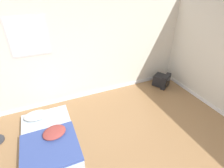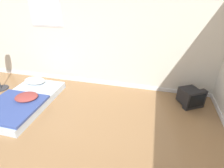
% 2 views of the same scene
% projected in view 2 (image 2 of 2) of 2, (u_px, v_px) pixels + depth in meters
% --- Properties ---
extents(wall_back, '(8.11, 0.08, 2.60)m').
position_uv_depth(wall_back, '(91.00, 33.00, 4.01)').
color(wall_back, silver).
rests_on(wall_back, ground_plane).
extents(mattress_bed, '(1.04, 1.75, 0.30)m').
position_uv_depth(mattress_bed, '(24.00, 100.00, 3.71)').
color(mattress_bed, silver).
rests_on(mattress_bed, ground_plane).
extents(crt_tv, '(0.56, 0.56, 0.40)m').
position_uv_depth(crt_tv, '(191.00, 97.00, 3.68)').
color(crt_tv, black).
rests_on(crt_tv, ground_plane).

